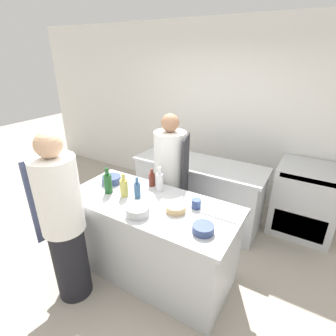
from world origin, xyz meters
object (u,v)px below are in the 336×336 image
object	(u,v)px
oven_range	(305,200)
bottle_cooking_oil	(160,182)
chef_at_prep_near	(63,222)
bowl_prep_small	(176,208)
bottle_vinegar	(124,187)
bottle_wine	(108,183)
bottle_olive_oil	(137,190)
chef_at_stove	(170,180)
bowl_ceramic_blue	(138,211)
bottle_sauce	(152,179)
bowl_mixing_large	(111,180)
bowl_wooden_salad	(203,229)
cup	(196,204)

from	to	relation	value
oven_range	bottle_cooking_oil	distance (m)	2.10
chef_at_prep_near	bowl_prep_small	xyz separation A→B (m)	(0.84, 0.65, 0.08)
bottle_vinegar	bowl_prep_small	distance (m)	0.62
bottle_vinegar	bowl_prep_small	world-z (taller)	bottle_vinegar
bottle_vinegar	bottle_wine	distance (m)	0.20
bottle_olive_oil	bottle_cooking_oil	distance (m)	0.27
chef_at_prep_near	bowl_prep_small	distance (m)	1.06
chef_at_stove	bowl_prep_small	xyz separation A→B (m)	(0.47, -0.68, 0.11)
bowl_prep_small	bowl_ceramic_blue	size ratio (longest dim) A/B	0.85
bottle_wine	bowl_ceramic_blue	xyz separation A→B (m)	(0.53, -0.18, -0.07)
bottle_olive_oil	bowl_ceramic_blue	bearing A→B (deg)	-52.33
oven_range	chef_at_prep_near	xyz separation A→B (m)	(-1.88, -2.38, 0.39)
bottle_sauce	bowl_mixing_large	bearing A→B (deg)	-156.92
bottle_wine	bowl_mixing_large	size ratio (longest dim) A/B	1.33
bottle_wine	bowl_ceramic_blue	world-z (taller)	bottle_wine
bowl_prep_small	chef_at_prep_near	bearing A→B (deg)	-142.24
bowl_prep_small	bottle_sauce	bearing A→B (deg)	147.09
bottle_wine	oven_range	bearing A→B (deg)	44.02
chef_at_prep_near	bottle_vinegar	bearing A→B (deg)	-10.75
bottle_sauce	bowl_wooden_salad	bearing A→B (deg)	-29.34
chef_at_prep_near	chef_at_stove	xyz separation A→B (m)	(0.37, 1.32, -0.04)
bottle_cooking_oil	bowl_ceramic_blue	xyz separation A→B (m)	(0.07, -0.50, -0.07)
chef_at_stove	bowl_ceramic_blue	world-z (taller)	chef_at_stove
bottle_wine	bowl_prep_small	size ratio (longest dim) A/B	1.52
chef_at_prep_near	bowl_wooden_salad	xyz separation A→B (m)	(1.19, 0.49, 0.08)
bottle_cooking_oil	bowl_mixing_large	world-z (taller)	bottle_cooking_oil
bottle_cooking_oil	bottle_sauce	bearing A→B (deg)	157.39
bowl_wooden_salad	cup	size ratio (longest dim) A/B	2.00
oven_range	bottle_sauce	size ratio (longest dim) A/B	4.75
bowl_mixing_large	bowl_prep_small	size ratio (longest dim) A/B	1.14
bottle_wine	bowl_prep_small	xyz separation A→B (m)	(0.81, 0.06, -0.08)
bowl_ceramic_blue	bowl_mixing_large	bearing A→B (deg)	151.03
oven_range	bowl_wooden_salad	bearing A→B (deg)	-109.93
bottle_vinegar	bowl_prep_small	size ratio (longest dim) A/B	1.35
bottle_wine	bottle_cooking_oil	xyz separation A→B (m)	(0.46, 0.32, -0.00)
chef_at_prep_near	bowl_ceramic_blue	bearing A→B (deg)	-44.79
bowl_prep_small	bowl_wooden_salad	bearing A→B (deg)	-23.93
chef_at_prep_near	bowl_prep_small	bearing A→B (deg)	-43.48
chef_at_stove	bottle_sauce	bearing A→B (deg)	-21.54
chef_at_prep_near	bowl_wooden_salad	size ratio (longest dim) A/B	9.29
bottle_olive_oil	cup	world-z (taller)	bottle_olive_oil
chef_at_stove	bowl_mixing_large	xyz separation A→B (m)	(-0.48, -0.54, 0.12)
bottle_olive_oil	bottle_vinegar	world-z (taller)	bottle_vinegar
bottle_sauce	cup	xyz separation A→B (m)	(0.64, -0.16, -0.03)
bottle_olive_oil	bowl_ceramic_blue	distance (m)	0.32
bottle_vinegar	chef_at_prep_near	bearing A→B (deg)	-109.51
bottle_wine	bottle_cooking_oil	world-z (taller)	bottle_wine
bottle_wine	cup	world-z (taller)	bottle_wine
chef_at_prep_near	bottle_cooking_oil	bearing A→B (deg)	-19.31
chef_at_stove	bowl_ceramic_blue	bearing A→B (deg)	-4.78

